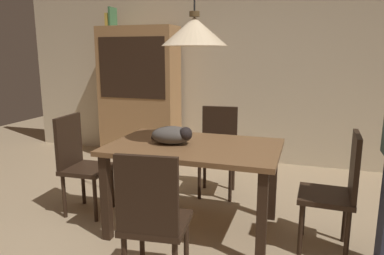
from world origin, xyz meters
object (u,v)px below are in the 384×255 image
object	(u,v)px
cat_sleeping	(173,135)
pendant_lamp	(194,31)
chair_left_side	(80,160)
chair_far_back	(218,146)
dining_table	(194,156)
hutch_bookcase	(140,96)
book_green_slim	(113,17)
chair_right_side	(338,187)
book_yellow_short	(110,20)
chair_near_front	(153,216)

from	to	relation	value
cat_sleeping	pendant_lamp	bearing A→B (deg)	10.34
chair_left_side	chair_far_back	distance (m)	1.43
dining_table	hutch_bookcase	bearing A→B (deg)	127.14
book_green_slim	dining_table	bearing A→B (deg)	-46.16
dining_table	pendant_lamp	world-z (taller)	pendant_lamp
dining_table	chair_right_side	xyz separation A→B (m)	(1.13, -0.00, -0.14)
pendant_lamp	chair_left_side	bearing A→B (deg)	-179.81
dining_table	chair_right_side	world-z (taller)	chair_right_side
chair_far_back	cat_sleeping	world-z (taller)	chair_far_back
hutch_bookcase	cat_sleeping	bearing A→B (deg)	-56.91
chair_far_back	pendant_lamp	world-z (taller)	pendant_lamp
chair_left_side	book_yellow_short	world-z (taller)	book_yellow_short
pendant_lamp	hutch_bookcase	size ratio (longest dim) A/B	0.70
chair_near_front	cat_sleeping	distance (m)	0.92
chair_far_back	chair_near_front	size ratio (longest dim) A/B	1.00
dining_table	pendant_lamp	xyz separation A→B (m)	(0.00, 0.00, 1.01)
pendant_lamp	chair_far_back	bearing A→B (deg)	90.54
chair_far_back	book_yellow_short	xyz separation A→B (m)	(-1.82, 0.97, 1.43)
book_yellow_short	book_green_slim	world-z (taller)	book_green_slim
dining_table	pendant_lamp	distance (m)	1.01
chair_right_side	book_green_slim	world-z (taller)	book_green_slim
cat_sleeping	pendant_lamp	xyz separation A→B (m)	(0.17, 0.03, 0.84)
cat_sleeping	book_green_slim	size ratio (longest dim) A/B	1.54
dining_table	hutch_bookcase	world-z (taller)	hutch_bookcase
dining_table	chair_left_side	world-z (taller)	chair_left_side
chair_near_front	chair_left_side	bearing A→B (deg)	142.45
book_yellow_short	chair_near_front	bearing A→B (deg)	-56.04
chair_right_side	dining_table	bearing A→B (deg)	179.87
chair_far_back	pendant_lamp	distance (m)	1.45
chair_near_front	book_green_slim	size ratio (longest dim) A/B	3.58
chair_left_side	book_yellow_short	bearing A→B (deg)	110.70
pendant_lamp	cat_sleeping	bearing A→B (deg)	-169.66
chair_right_side	book_yellow_short	distance (m)	3.77
chair_near_front	hutch_bookcase	world-z (taller)	hutch_bookcase
dining_table	book_green_slim	bearing A→B (deg)	133.84
chair_near_front	book_green_slim	bearing A→B (deg)	123.22
pendant_lamp	hutch_bookcase	xyz separation A→B (m)	(-1.40, 1.85, -0.77)
chair_left_side	hutch_bookcase	bearing A→B (deg)	98.38
chair_right_side	chair_near_front	size ratio (longest dim) A/B	1.00
chair_left_side	pendant_lamp	xyz separation A→B (m)	(1.13, 0.00, 1.15)
chair_near_front	book_yellow_short	world-z (taller)	book_yellow_short
book_green_slim	book_yellow_short	bearing A→B (deg)	180.00
cat_sleeping	book_green_slim	world-z (taller)	book_green_slim
chair_near_front	chair_right_side	bearing A→B (deg)	38.02
chair_right_side	book_green_slim	bearing A→B (deg)	147.47
pendant_lamp	hutch_bookcase	distance (m)	2.45
chair_right_side	book_green_slim	xyz separation A→B (m)	(-2.91, 1.85, 1.47)
cat_sleeping	book_yellow_short	distance (m)	2.74
dining_table	cat_sleeping	size ratio (longest dim) A/B	3.49
chair_far_back	pendant_lamp	size ratio (longest dim) A/B	0.72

